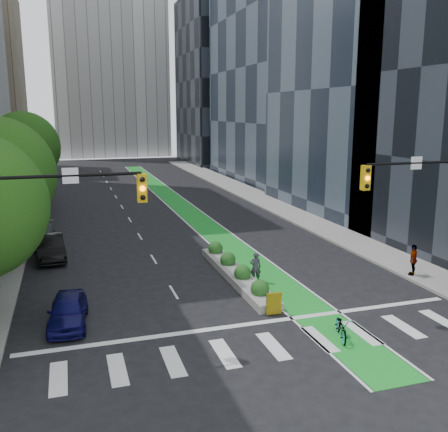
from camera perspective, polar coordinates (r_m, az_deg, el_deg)
ground at (r=21.06m, az=4.57°, el=-13.44°), size 160.00×160.00×0.00m
sidewalk_left at (r=43.76m, az=-23.06°, el=-0.82°), size 3.60×90.00×0.15m
sidewalk_right at (r=47.51m, az=6.49°, el=1.02°), size 3.60×90.00×0.15m
bike_lane_paint at (r=49.52m, az=-5.24°, el=1.40°), size 2.20×70.00×0.01m
building_glass_far at (r=69.72m, az=7.22°, el=21.75°), size 14.00×24.00×42.00m
building_dark_end at (r=89.97m, az=0.18°, el=15.11°), size 14.00×18.00×28.00m
tree_midfar at (r=39.98m, az=-22.87°, el=5.17°), size 5.60×5.60×7.76m
tree_far at (r=49.85m, az=-21.94°, el=7.26°), size 6.60×6.60×9.00m
signal_left at (r=18.61m, az=-21.46°, el=-2.06°), size 6.14×0.51×7.20m
signal_right at (r=24.45m, az=23.54°, el=1.02°), size 5.82×0.51×7.20m
median_planter at (r=27.44m, az=1.39°, el=-6.42°), size 1.20×10.26×1.10m
bicycle at (r=21.10m, az=13.28°, el=-12.26°), size 1.19×1.92×0.95m
cyclist at (r=26.79m, az=3.62°, el=-5.87°), size 0.67×0.51×1.66m
parked_car_left_near at (r=22.66m, az=-17.42°, el=-10.27°), size 1.86×4.00×1.32m
parked_car_left_mid at (r=32.62m, az=-19.24°, el=-3.43°), size 1.99×4.65×1.49m
parked_car_left_far at (r=36.63m, az=-20.53°, el=-2.03°), size 2.32×4.67×1.30m
pedestrian_far at (r=29.31m, az=20.83°, el=-4.70°), size 1.03×1.00×1.73m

